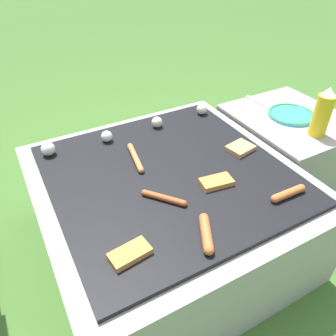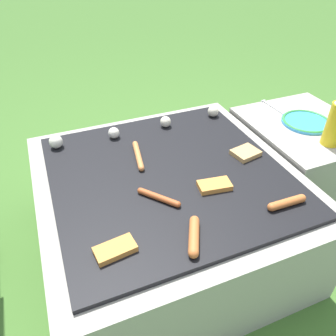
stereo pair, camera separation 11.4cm
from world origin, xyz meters
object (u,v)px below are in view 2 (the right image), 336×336
(plate_colorful, at_px, (306,122))
(sausage_front_center, at_px, (138,155))
(fork_utensil, at_px, (272,106))
(condiment_bottle, at_px, (336,122))

(plate_colorful, bearing_deg, sausage_front_center, 177.95)
(fork_utensil, bearing_deg, plate_colorful, -77.30)
(fork_utensil, bearing_deg, condiment_bottle, -87.82)
(sausage_front_center, relative_size, fork_utensil, 1.17)
(plate_colorful, height_order, condiment_bottle, condiment_bottle)
(plate_colorful, distance_m, fork_utensil, 0.21)
(sausage_front_center, height_order, condiment_bottle, condiment_bottle)
(condiment_bottle, relative_size, fork_utensil, 1.32)
(fork_utensil, bearing_deg, sausage_front_center, -167.37)
(plate_colorful, height_order, fork_utensil, plate_colorful)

